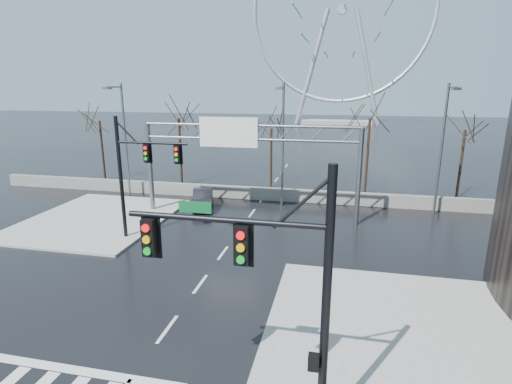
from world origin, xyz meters
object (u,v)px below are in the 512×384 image
(signal_mast_far, at_px, (136,167))
(signal_mast_near, at_px, (275,279))
(ferris_wheel, at_px, (342,18))
(sign_gantry, at_px, (244,150))
(car, at_px, (203,199))

(signal_mast_far, bearing_deg, signal_mast_near, -49.74)
(ferris_wheel, bearing_deg, sign_gantry, -93.84)
(signal_mast_near, distance_m, sign_gantry, 19.79)
(signal_mast_near, relative_size, sign_gantry, 0.49)
(car, bearing_deg, signal_mast_far, -118.28)
(signal_mast_near, relative_size, signal_mast_far, 1.00)
(signal_mast_near, height_order, car, signal_mast_near)
(signal_mast_far, height_order, sign_gantry, signal_mast_far)
(signal_mast_near, xyz_separation_m, signal_mast_far, (-11.01, 13.00, -0.04))
(ferris_wheel, xyz_separation_m, car, (-9.32, -78.33, -25.39))
(signal_mast_near, xyz_separation_m, car, (-9.46, 20.71, -4.13))
(sign_gantry, bearing_deg, signal_mast_far, -132.47)
(car, bearing_deg, ferris_wheel, 66.31)
(signal_mast_near, height_order, signal_mast_far, same)
(sign_gantry, height_order, car, sign_gantry)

